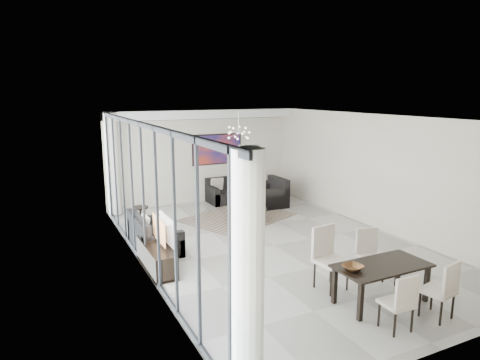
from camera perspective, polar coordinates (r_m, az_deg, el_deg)
room_shell at (r=9.74m, az=7.06°, el=-0.18°), size 6.00×9.00×2.90m
window_wall at (r=8.44m, az=-12.21°, el=-2.09°), size 0.37×8.95×2.90m
soffit at (r=13.19m, az=-4.85°, el=8.73°), size 5.98×0.40×0.26m
painting at (r=13.63m, az=-3.07°, el=4.12°), size 1.68×0.04×0.98m
chandelier at (r=11.69m, az=-0.22°, el=6.34°), size 0.66×0.66×0.71m
rug at (r=11.98m, az=-0.31°, el=-4.98°), size 3.41×3.07×0.01m
coffee_table at (r=11.58m, az=1.06°, el=-4.53°), size 1.04×1.04×0.37m
bowl_coffee at (r=11.53m, az=1.46°, el=-3.58°), size 0.27×0.27×0.08m
sofa_main at (r=13.77m, az=-0.07°, el=-1.69°), size 2.09×0.86×0.76m
loveseat at (r=9.75m, az=-11.53°, el=-7.55°), size 0.88×1.57×0.78m
armchair at (r=13.11m, az=3.84°, el=-2.22°), size 0.98×1.03×0.86m
side_table at (r=11.30m, az=-13.14°, el=-4.37°), size 0.40×0.40×0.56m
tv_console at (r=8.73m, az=-11.07°, el=-10.03°), size 0.43×1.54×0.48m
television at (r=8.64m, az=-10.27°, el=-6.60°), size 0.13×0.95×0.55m
dining_table at (r=7.53m, az=18.38°, el=-11.29°), size 1.59×0.80×0.66m
dining_chair_sw at (r=6.77m, az=20.70°, el=-14.70°), size 0.43×0.43×0.90m
dining_chair_se at (r=7.34m, az=25.55°, el=-12.72°), size 0.51×0.51×0.95m
dining_chair_nw at (r=7.82m, az=11.56°, el=-9.47°), size 0.58×0.58×1.12m
dining_chair_ne at (r=8.43m, az=16.80°, el=-8.95°), size 0.52×0.52×0.94m
bowl_dining at (r=7.14m, az=14.81°, el=-11.23°), size 0.37×0.37×0.08m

